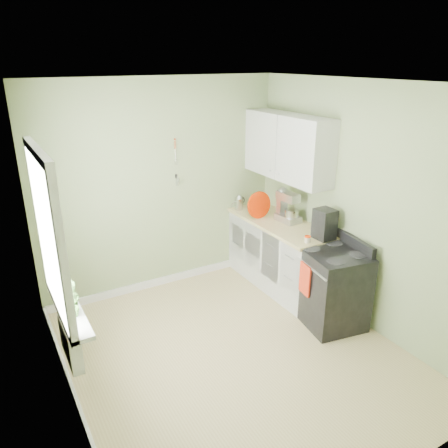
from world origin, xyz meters
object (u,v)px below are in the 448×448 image
stove (331,287)px  coffee_maker (324,225)px  stand_mixer (287,208)px  kettle (239,202)px

stove → coffee_maker: size_ratio=2.81×
stand_mixer → kettle: size_ratio=2.04×
kettle → coffee_maker: 1.42m
stand_mixer → kettle: bearing=113.4°
stand_mixer → kettle: stand_mixer is taller
stand_mixer → coffee_maker: bearing=-89.5°
stove → kettle: size_ratio=4.88×
kettle → coffee_maker: bearing=-77.4°
stove → stand_mixer: (0.11, 1.00, 0.64)m
stand_mixer → coffee_maker: 0.68m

